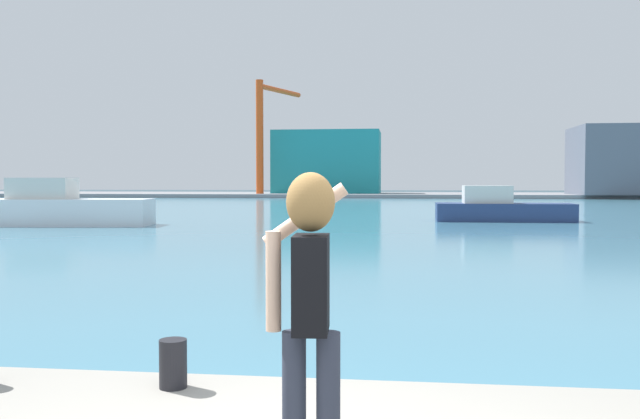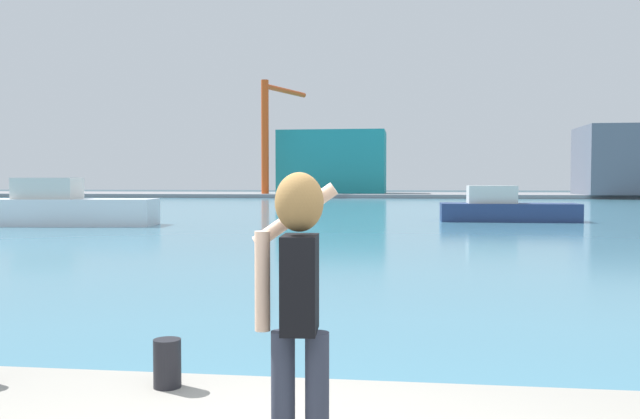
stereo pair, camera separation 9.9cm
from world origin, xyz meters
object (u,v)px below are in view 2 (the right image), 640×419
(person_photographer, at_px, (298,289))
(port_crane, at_px, (270,125))
(harbor_bollard, at_px, (167,363))
(boat_moored, at_px, (65,208))
(warehouse_left, at_px, (333,162))
(boat_moored_2, at_px, (505,209))

(person_photographer, bearing_deg, port_crane, 7.95)
(person_photographer, height_order, harbor_bollard, person_photographer)
(boat_moored, height_order, port_crane, port_crane)
(harbor_bollard, distance_m, port_crane, 87.65)
(person_photographer, bearing_deg, boat_moored, 26.56)
(harbor_bollard, xyz_separation_m, warehouse_left, (-8.99, 90.96, 4.19))
(warehouse_left, bearing_deg, person_photographer, -83.63)
(boat_moored, xyz_separation_m, port_crane, (-2.03, 59.40, 9.02))
(boat_moored_2, xyz_separation_m, warehouse_left, (-16.09, 58.48, 4.19))
(harbor_bollard, bearing_deg, person_photographer, -47.44)
(boat_moored, distance_m, port_crane, 60.11)
(boat_moored_2, bearing_deg, harbor_bollard, -102.36)
(boat_moored, xyz_separation_m, boat_moored_2, (21.97, 6.37, -0.17))
(warehouse_left, xyz_separation_m, port_crane, (-7.91, -5.45, 5.00))
(person_photographer, height_order, warehouse_left, warehouse_left)
(warehouse_left, bearing_deg, boat_moored, -95.18)
(boat_moored, xyz_separation_m, warehouse_left, (5.88, 64.85, 4.02))
(harbor_bollard, distance_m, boat_moored_2, 33.25)
(person_photographer, xyz_separation_m, boat_moored, (-16.20, 27.56, -0.70))
(person_photographer, relative_size, warehouse_left, 0.12)
(harbor_bollard, bearing_deg, warehouse_left, 95.65)
(warehouse_left, bearing_deg, boat_moored_2, -74.62)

